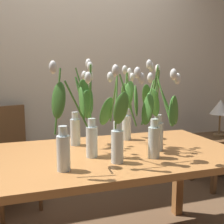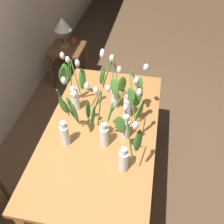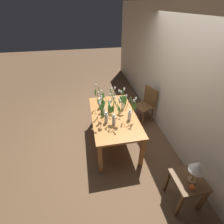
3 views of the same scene
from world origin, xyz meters
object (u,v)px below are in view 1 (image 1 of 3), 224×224
(tulip_vase_3, at_px, (90,124))
(tulip_vase_6, at_px, (127,111))
(tulip_vase_2, at_px, (119,126))
(tulip_vase_5, at_px, (81,117))
(dining_chair, at_px, (9,152))
(side_table, at_px, (218,147))
(tulip_vase_1, at_px, (66,134))
(tulip_vase_4, at_px, (154,115))
(dining_table, at_px, (111,166))
(tulip_vase_0, at_px, (158,126))
(table_lamp, at_px, (220,108))

(tulip_vase_3, height_order, tulip_vase_6, tulip_vase_3)
(tulip_vase_2, distance_m, tulip_vase_5, 0.44)
(dining_chair, relative_size, side_table, 1.69)
(tulip_vase_1, distance_m, tulip_vase_5, 0.49)
(tulip_vase_4, xyz_separation_m, side_table, (1.23, 0.85, -0.54))
(dining_table, xyz_separation_m, tulip_vase_0, (0.21, -0.22, 0.29))
(tulip_vase_1, bearing_deg, tulip_vase_5, 69.42)
(tulip_vase_0, height_order, tulip_vase_6, tulip_vase_6)
(tulip_vase_6, xyz_separation_m, table_lamp, (1.31, 0.55, -0.10))
(tulip_vase_5, relative_size, table_lamp, 1.41)
(tulip_vase_1, height_order, tulip_vase_4, tulip_vase_4)
(tulip_vase_0, relative_size, tulip_vase_5, 0.91)
(tulip_vase_0, relative_size, dining_chair, 0.55)
(tulip_vase_3, xyz_separation_m, side_table, (1.64, 0.84, -0.50))
(tulip_vase_1, bearing_deg, tulip_vase_6, 44.34)
(dining_table, distance_m, tulip_vase_1, 0.49)
(tulip_vase_6, height_order, table_lamp, tulip_vase_6)
(tulip_vase_1, relative_size, tulip_vase_6, 1.01)
(tulip_vase_5, bearing_deg, tulip_vase_4, -31.69)
(tulip_vase_1, height_order, tulip_vase_6, tulip_vase_1)
(tulip_vase_6, relative_size, table_lamp, 1.36)
(tulip_vase_0, height_order, tulip_vase_2, tulip_vase_2)
(tulip_vase_2, relative_size, side_table, 0.97)
(tulip_vase_2, height_order, tulip_vase_6, tulip_vase_6)
(tulip_vase_6, bearing_deg, tulip_vase_5, -170.15)
(tulip_vase_5, bearing_deg, tulip_vase_1, -110.58)
(tulip_vase_2, xyz_separation_m, tulip_vase_5, (-0.12, 0.42, -0.00))
(dining_table, height_order, tulip_vase_2, tulip_vase_2)
(tulip_vase_1, relative_size, tulip_vase_3, 0.95)
(tulip_vase_0, xyz_separation_m, tulip_vase_2, (-0.23, 0.02, 0.01))
(tulip_vase_2, xyz_separation_m, dining_chair, (-0.63, 1.19, -0.42))
(tulip_vase_2, bearing_deg, dining_chair, 117.78)
(tulip_vase_3, bearing_deg, tulip_vase_2, -55.14)
(tulip_vase_0, bearing_deg, tulip_vase_3, 151.44)
(tulip_vase_2, relative_size, tulip_vase_3, 0.93)
(tulip_vase_4, xyz_separation_m, tulip_vase_5, (-0.42, 0.26, -0.03))
(tulip_vase_2, relative_size, dining_chair, 0.57)
(tulip_vase_5, height_order, tulip_vase_6, tulip_vase_5)
(tulip_vase_4, distance_m, dining_chair, 1.45)
(tulip_vase_1, bearing_deg, tulip_vase_4, 18.62)
(tulip_vase_3, height_order, tulip_vase_5, tulip_vase_3)
(tulip_vase_5, xyz_separation_m, tulip_vase_6, (0.36, 0.06, 0.01))
(tulip_vase_4, distance_m, side_table, 1.59)
(tulip_vase_0, height_order, tulip_vase_3, tulip_vase_3)
(tulip_vase_2, bearing_deg, tulip_vase_1, -172.62)
(tulip_vase_0, bearing_deg, side_table, 38.62)
(tulip_vase_4, bearing_deg, tulip_vase_1, -161.38)
(tulip_vase_2, relative_size, tulip_vase_5, 0.95)
(tulip_vase_1, xyz_separation_m, tulip_vase_2, (0.29, 0.04, 0.01))
(tulip_vase_2, height_order, tulip_vase_4, tulip_vase_4)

